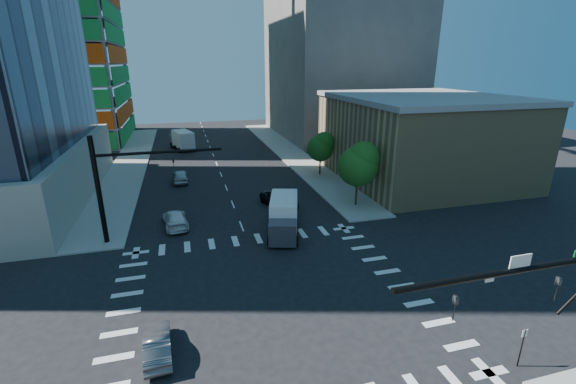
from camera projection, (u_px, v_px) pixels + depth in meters
name	position (u px, v px, depth m)	size (l,w,h in m)	color
ground	(270.00, 299.00, 24.91)	(160.00, 160.00, 0.00)	black
road_markings	(270.00, 298.00, 24.90)	(20.00, 20.00, 0.01)	silver
sidewalk_ne	(290.00, 153.00, 64.54)	(5.00, 60.00, 0.15)	#999790
sidewalk_nw	(131.00, 162.00, 58.24)	(5.00, 60.00, 0.15)	#999790
construction_building	(34.00, 0.00, 66.61)	(25.16, 34.50, 70.60)	gray
commercial_building	(420.00, 137.00, 49.57)	(20.50, 22.50, 10.60)	tan
bg_building_ne	(339.00, 64.00, 77.40)	(24.00, 30.00, 28.00)	#5D5853
signal_mast_nw	(117.00, 180.00, 31.12)	(10.20, 0.40, 9.00)	black
tree_south	(360.00, 163.00, 39.27)	(4.16, 4.16, 6.82)	#382316
tree_north	(322.00, 146.00, 50.52)	(3.54, 3.52, 5.78)	#382316
no_parking_sign	(522.00, 344.00, 18.94)	(0.30, 0.06, 2.20)	black
car_nb_far	(279.00, 200.00, 40.47)	(2.52, 5.48, 1.52)	black
car_sb_near	(175.00, 219.00, 35.64)	(1.99, 4.90, 1.42)	white
car_sb_mid	(181.00, 176.00, 48.79)	(1.85, 4.59, 1.56)	#AFB4B7
car_sb_cross	(157.00, 344.00, 19.95)	(1.35, 3.87, 1.27)	#535358
box_truck_near	(284.00, 220.00, 33.70)	(4.17, 6.48, 3.15)	black
box_truck_far	(182.00, 141.00, 66.82)	(4.35, 6.81, 3.31)	black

